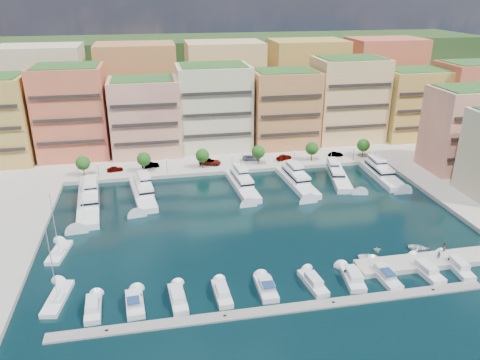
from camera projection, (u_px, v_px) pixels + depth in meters
The scene contains 60 objects.
ground at pixel (257, 223), 102.86m from camera, with size 400.00×400.00×0.00m, color black.
north_quay at pixel (216, 140), 159.13m from camera, with size 220.00×64.00×2.00m, color #9E998E.
hillside at pixel (201, 107), 202.69m from camera, with size 240.00×40.00×58.00m, color #1C3716.
south_pontoon at pixel (280, 310), 75.10m from camera, with size 72.00×2.20×0.35m, color gray.
finger_pier at pixel (438, 263), 88.15m from camera, with size 32.00×5.00×2.00m, color #9E998E.
apartment_1 at pixel (72, 112), 136.88m from camera, with size 20.00×16.50×26.80m.
apartment_2 at pixel (145, 117), 139.50m from camera, with size 20.00×15.50×22.80m.
apartment_3 at pixel (214, 107), 144.42m from camera, with size 22.00×16.50×25.80m.
apartment_4 at pixel (284, 108), 146.85m from camera, with size 20.00×15.50×23.80m.
apartment_5 at pixel (348, 99), 151.94m from camera, with size 22.00×16.50×26.80m.
apartment_6 at pixel (412, 104), 154.75m from camera, with size 20.00×15.50×22.80m.
apartment_7 at pixel (471, 100), 156.05m from camera, with size 22.00×16.50×24.80m.
apartment_east_a at pixel (463, 129), 127.17m from camera, with size 18.00×14.50×22.80m.
backblock_0 at pixel (45, 92), 154.28m from camera, with size 26.00×18.00×30.00m, color beige.
backblock_1 at pixel (138, 89), 159.53m from camera, with size 26.00×18.00×30.00m, color #CB744C.
backblock_2 at pixel (225, 86), 164.79m from camera, with size 26.00×18.00×30.00m, color #D7B272.
backblock_3 at pixel (306, 82), 170.05m from camera, with size 26.00×18.00×30.00m, color gold.
backblock_4 at pixel (382, 80), 175.30m from camera, with size 26.00×18.00×30.00m, color #C74F42.
tree_0 at pixel (83, 163), 124.44m from camera, with size 3.80×3.80×5.65m.
tree_1 at pixel (144, 159), 127.25m from camera, with size 3.80×3.80×5.65m.
tree_2 at pixel (202, 155), 130.05m from camera, with size 3.80×3.80×5.65m.
tree_3 at pixel (258, 152), 132.85m from camera, with size 3.80×3.80×5.65m.
tree_4 at pixel (312, 149), 135.66m from camera, with size 3.80×3.80×5.65m.
tree_5 at pixel (363, 145), 138.46m from camera, with size 3.80×3.80×5.65m.
lamppost_0 at pixel (98, 168), 123.41m from camera, with size 0.30×0.30×4.20m.
lamppost_1 at pixel (167, 164), 126.56m from camera, with size 0.30×0.30×4.20m.
lamppost_2 at pixel (232, 159), 129.72m from camera, with size 0.30×0.30×4.20m.
lamppost_3 at pixel (294, 155), 132.87m from camera, with size 0.30×0.30×4.20m.
lamppost_4 at pixel (354, 151), 136.02m from camera, with size 0.30×0.30×4.20m.
yacht_0 at pixel (89, 199), 111.51m from camera, with size 7.04×26.02×7.30m.
yacht_1 at pixel (143, 192), 115.93m from camera, with size 7.20×20.80×7.30m.
yacht_3 at pixel (242, 183), 120.62m from camera, with size 5.88×20.01×7.30m.
yacht_4 at pixel (296, 180), 122.83m from camera, with size 6.40×20.85×7.30m.
yacht_5 at pixel (338, 175), 125.86m from camera, with size 7.56×18.73×7.30m.
yacht_6 at pixel (381, 173), 127.42m from camera, with size 5.46×19.82×7.30m.
cruiser_0 at pixel (93, 309), 74.66m from camera, with size 2.84×7.33×2.55m.
cruiser_1 at pixel (135, 304), 75.78m from camera, with size 3.36×7.45×2.66m.
cruiser_2 at pixel (178, 299), 77.01m from camera, with size 3.05×8.11×2.55m.
cruiser_3 at pixel (222, 294), 78.31m from camera, with size 2.75×7.56×2.55m.
cruiser_4 at pixel (266, 288), 79.63m from camera, with size 2.88×7.18×2.66m.
cruiser_5 at pixel (313, 283), 81.11m from camera, with size 3.44×8.14×2.55m.
cruiser_6 at pixel (353, 278), 82.40m from camera, with size 3.84×7.97×2.55m.
cruiser_7 at pixel (384, 275), 83.38m from camera, with size 3.16×9.27×2.66m.
cruiser_8 at pixel (425, 270), 84.83m from camera, with size 3.64×8.92×2.55m.
cruiser_9 at pixel (457, 266), 85.97m from camera, with size 3.07×8.91×2.55m.
sailboat_0 at pixel (58, 299), 77.31m from camera, with size 4.30×9.80×13.20m.
sailboat_2 at pixel (85, 220), 103.51m from camera, with size 3.69×8.28×13.20m.
sailboat_1 at pixel (59, 253), 90.72m from camera, with size 4.25×8.73×13.20m.
tender_1 at pixel (377, 249), 91.88m from camera, with size 1.34×1.56×0.82m, color beige.
tender_0 at pixel (370, 257), 88.96m from camera, with size 3.07×4.29×0.89m, color white.
tender_3 at pixel (446, 251), 91.36m from camera, with size 1.31×1.51×0.80m, color #C0BA93.
tender_2 at pixel (419, 248), 92.36m from camera, with size 2.87×4.01×0.83m, color silver.
car_0 at pixel (115, 169), 128.85m from camera, with size 1.74×4.31×1.47m, color gray.
car_1 at pixel (150, 165), 131.52m from camera, with size 1.68×4.82×1.59m, color gray.
car_2 at pixel (210, 162), 133.74m from camera, with size 2.85×6.18×1.72m, color gray.
car_3 at pixel (251, 158), 137.21m from camera, with size 2.14×5.28×1.53m, color gray.
car_4 at pixel (284, 157), 137.53m from camera, with size 1.97×4.90×1.67m, color gray.
car_5 at pixel (336, 154), 139.87m from camera, with size 1.58×4.54×1.50m, color gray.
person_0 at pixel (439, 255), 87.29m from camera, with size 0.58×0.38×1.60m, color #283250.
person_1 at pixel (444, 247), 89.58m from camera, with size 0.96×0.75×1.98m, color #4C3D2E.
Camera 1 is at (-20.97, -89.09, 48.04)m, focal length 35.00 mm.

